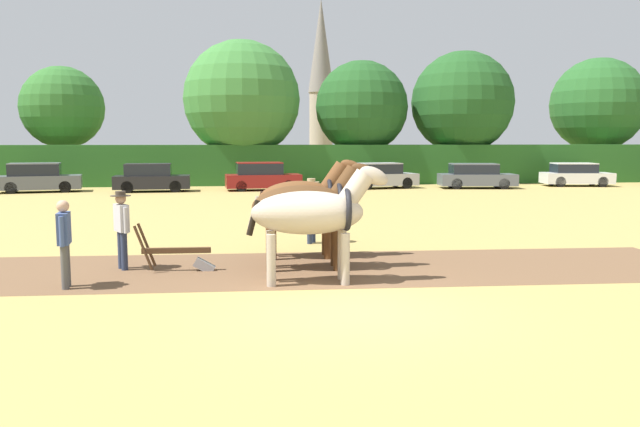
% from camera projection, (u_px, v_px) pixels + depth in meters
% --- Properties ---
extents(ground_plane, '(240.00, 240.00, 0.00)m').
position_uv_depth(ground_plane, '(354.00, 309.00, 10.40)').
color(ground_plane, '#A88E4C').
extents(plowed_furrow_strip, '(25.43, 4.90, 0.01)m').
position_uv_depth(plowed_furrow_strip, '(127.00, 272.00, 13.38)').
color(plowed_furrow_strip, brown).
rests_on(plowed_furrow_strip, ground).
extents(hedgerow, '(56.61, 1.42, 2.55)m').
position_uv_depth(hedgerow, '(270.00, 165.00, 39.56)').
color(hedgerow, '#286023').
rests_on(hedgerow, ground).
extents(tree_left, '(5.30, 5.30, 7.62)m').
position_uv_depth(tree_left, '(62.00, 108.00, 40.55)').
color(tree_left, '#423323').
rests_on(tree_left, ground).
extents(tree_center_left, '(7.54, 7.54, 9.26)m').
position_uv_depth(tree_center_left, '(242.00, 99.00, 40.35)').
color(tree_center_left, '#4C3823').
rests_on(tree_center_left, ground).
extents(tree_center, '(6.16, 6.16, 8.11)m').
position_uv_depth(tree_center, '(362.00, 107.00, 41.55)').
color(tree_center, '#423323').
rests_on(tree_center, ground).
extents(tree_center_right, '(6.89, 6.89, 8.82)m').
position_uv_depth(tree_center_right, '(462.00, 103.00, 42.24)').
color(tree_center_right, '#4C3823').
rests_on(tree_center_right, ground).
extents(tree_right, '(6.67, 6.67, 8.73)m').
position_uv_depth(tree_right, '(598.00, 105.00, 44.95)').
color(tree_right, '#423323').
rests_on(tree_right, ground).
extents(church_spire, '(2.65, 2.65, 17.24)m').
position_uv_depth(church_spire, '(321.00, 80.00, 64.29)').
color(church_spire, gray).
rests_on(church_spire, ground).
extents(draft_horse_lead_left, '(2.85, 0.98, 2.39)m').
position_uv_depth(draft_horse_lead_left, '(313.00, 213.00, 12.21)').
color(draft_horse_lead_left, '#B2A38E').
rests_on(draft_horse_lead_left, ground).
extents(draft_horse_lead_right, '(2.89, 1.08, 2.40)m').
position_uv_depth(draft_horse_lead_right, '(308.00, 207.00, 13.56)').
color(draft_horse_lead_right, '#513319').
rests_on(draft_horse_lead_right, ground).
extents(draft_horse_trail_left, '(2.71, 1.10, 2.43)m').
position_uv_depth(draft_horse_trail_left, '(304.00, 201.00, 14.92)').
color(draft_horse_trail_left, brown).
rests_on(draft_horse_trail_left, ground).
extents(plow, '(1.70, 0.47, 1.13)m').
position_uv_depth(plow, '(183.00, 256.00, 13.44)').
color(plow, '#4C331E').
rests_on(plow, ground).
extents(farmer_at_plow, '(0.43, 0.60, 1.72)m').
position_uv_depth(farmer_at_plow, '(122.00, 224.00, 13.53)').
color(farmer_at_plow, '#28334C').
rests_on(farmer_at_plow, ground).
extents(farmer_beside_team, '(0.45, 0.60, 1.78)m').
position_uv_depth(farmer_beside_team, '(311.00, 205.00, 17.00)').
color(farmer_beside_team, '#28334C').
rests_on(farmer_beside_team, ground).
extents(farmer_onlooker_left, '(0.26, 0.67, 1.69)m').
position_uv_depth(farmer_onlooker_left, '(64.00, 237.00, 11.80)').
color(farmer_onlooker_left, '#4C4C4C').
rests_on(farmer_onlooker_left, ground).
extents(parked_car_left, '(4.56, 2.53, 1.60)m').
position_uv_depth(parked_car_left, '(38.00, 178.00, 34.04)').
color(parked_car_left, '#565B66').
rests_on(parked_car_left, ground).
extents(parked_car_center_left, '(4.17, 2.02, 1.55)m').
position_uv_depth(parked_car_center_left, '(151.00, 178.00, 34.40)').
color(parked_car_center_left, black).
rests_on(parked_car_center_left, ground).
extents(parked_car_center, '(4.35, 2.06, 1.59)m').
position_uv_depth(parked_car_center, '(262.00, 177.00, 35.35)').
color(parked_car_center, maroon).
rests_on(parked_car_center, ground).
extents(parked_car_center_right, '(4.38, 2.56, 1.50)m').
position_uv_depth(parked_car_center_right, '(380.00, 176.00, 36.82)').
color(parked_car_center_right, '#A8A8B2').
rests_on(parked_car_center_right, ground).
extents(parked_car_right, '(4.62, 2.35, 1.47)m').
position_uv_depth(parked_car_right, '(476.00, 176.00, 36.85)').
color(parked_car_right, '#565B66').
rests_on(parked_car_right, ground).
extents(parked_car_far_right, '(4.32, 2.42, 1.44)m').
position_uv_depth(parked_car_far_right, '(576.00, 175.00, 38.61)').
color(parked_car_far_right, silver).
rests_on(parked_car_far_right, ground).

